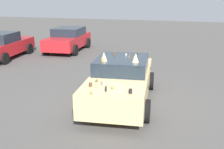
{
  "coord_description": "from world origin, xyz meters",
  "views": [
    {
      "loc": [
        -8.2,
        -2.19,
        3.4
      ],
      "look_at": [
        0.0,
        0.3,
        0.9
      ],
      "focal_mm": 43.95,
      "sensor_mm": 36.0,
      "label": 1
    }
  ],
  "objects": [
    {
      "name": "ground_plane",
      "position": [
        0.0,
        0.0,
        0.0
      ],
      "size": [
        60.0,
        60.0,
        0.0
      ],
      "primitive_type": "plane",
      "color": "#514F4C"
    },
    {
      "name": "art_car_decorated",
      "position": [
        0.03,
        0.0,
        0.73
      ],
      "size": [
        4.67,
        2.43,
        1.71
      ],
      "rotation": [
        0.0,
        0.0,
        3.26
      ],
      "color": "#D8BC7F",
      "rests_on": "ground"
    },
    {
      "name": "parked_sedan_row_back_center",
      "position": [
        7.33,
        5.4,
        0.73
      ],
      "size": [
        4.22,
        2.29,
        1.43
      ],
      "rotation": [
        0.0,
        0.0,
        3.23
      ],
      "color": "red",
      "rests_on": "ground"
    },
    {
      "name": "parked_sedan_far_right",
      "position": [
        4.33,
        7.97,
        0.7
      ],
      "size": [
        4.47,
        2.36,
        1.44
      ],
      "rotation": [
        0.0,
        0.0,
        0.11
      ],
      "color": "red",
      "rests_on": "ground"
    }
  ]
}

